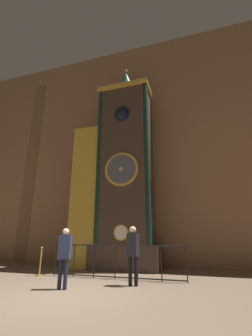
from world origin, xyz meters
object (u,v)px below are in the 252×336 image
clock_tower (117,174)px  stanchion_post (40,266)px  visitor_far (133,249)px  visitor_near (64,252)px

clock_tower → stanchion_post: 5.22m
stanchion_post → clock_tower: bearing=48.7°
visitor_far → stanchion_post: size_ratio=1.67×
clock_tower → visitor_near: size_ratio=6.47×
clock_tower → visitor_far: bearing=-61.8°
visitor_near → stanchion_post: 2.76m
visitor_near → visitor_far: 2.05m
clock_tower → stanchion_post: (-2.15, -2.45, -4.07)m
visitor_far → stanchion_post: visitor_far is taller
visitor_far → stanchion_post: (-3.84, 0.69, -0.71)m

